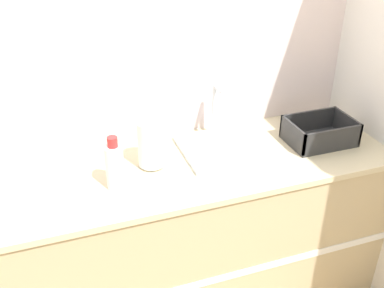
# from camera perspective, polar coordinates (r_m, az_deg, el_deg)

# --- Properties ---
(wall_back) EXTENTS (4.68, 0.06, 2.60)m
(wall_back) POSITION_cam_1_polar(r_m,az_deg,el_deg) (2.25, -6.73, 10.06)
(wall_back) COLOR silver
(wall_back) RESTS_ON ground_plane
(wall_right) EXTENTS (0.06, 2.64, 2.60)m
(wall_right) POSITION_cam_1_polar(r_m,az_deg,el_deg) (2.48, 23.07, 9.74)
(wall_right) COLOR silver
(wall_right) RESTS_ON ground_plane
(counter_cabinet) EXTENTS (2.30, 0.66, 0.90)m
(counter_cabinet) POSITION_cam_1_polar(r_m,az_deg,el_deg) (2.39, -3.57, -12.24)
(counter_cabinet) COLOR tan
(counter_cabinet) RESTS_ON ground_plane
(sink) EXTENTS (0.45, 0.38, 0.29)m
(sink) POSITION_cam_1_polar(r_m,az_deg,el_deg) (2.27, 4.25, -0.11)
(sink) COLOR silver
(sink) RESTS_ON counter_cabinet
(paper_towel_roll) EXTENTS (0.12, 0.12, 0.23)m
(paper_towel_roll) POSITION_cam_1_polar(r_m,az_deg,el_deg) (2.08, -5.23, 0.03)
(paper_towel_roll) COLOR #4C4C51
(paper_towel_roll) RESTS_ON counter_cabinet
(dish_rack) EXTENTS (0.33, 0.24, 0.13)m
(dish_rack) POSITION_cam_1_polar(r_m,az_deg,el_deg) (2.40, 15.87, 1.23)
(dish_rack) COLOR #2D2D2D
(dish_rack) RESTS_ON counter_cabinet
(bottle_white_spray) EXTENTS (0.08, 0.08, 0.25)m
(bottle_white_spray) POSITION_cam_1_polar(r_m,az_deg,el_deg) (1.95, -9.79, -2.75)
(bottle_white_spray) COLOR white
(bottle_white_spray) RESTS_ON counter_cabinet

